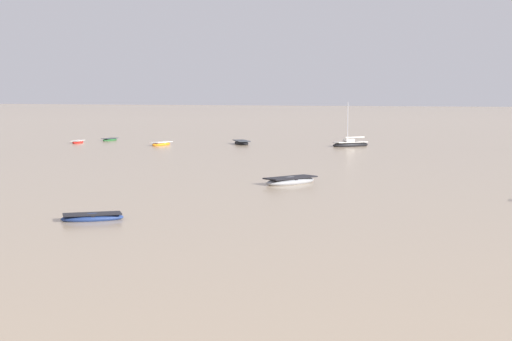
# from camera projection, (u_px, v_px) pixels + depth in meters

# --- Properties ---
(rowboat_moored_0) EXTENTS (3.41, 2.96, 0.54)m
(rowboat_moored_0) POSITION_uv_depth(u_px,v_px,m) (92.00, 218.00, 44.27)
(rowboat_moored_0) COLOR navy
(rowboat_moored_0) RESTS_ON ground
(rowboat_moored_1) EXTENTS (1.63, 4.09, 0.63)m
(rowboat_moored_1) POSITION_uv_depth(u_px,v_px,m) (161.00, 144.00, 107.21)
(rowboat_moored_1) COLOR orange
(rowboat_moored_1) RESTS_ON ground
(rowboat_moored_2) EXTENTS (3.95, 4.76, 0.74)m
(rowboat_moored_2) POSITION_uv_depth(u_px,v_px,m) (241.00, 143.00, 109.17)
(rowboat_moored_2) COLOR black
(rowboat_moored_2) RESTS_ON ground
(sailboat_moored_0) EXTENTS (4.77, 5.06, 5.96)m
(sailboat_moored_0) POSITION_uv_depth(u_px,v_px,m) (350.00, 144.00, 105.03)
(sailboat_moored_0) COLOR black
(sailboat_moored_0) RESTS_ON ground
(rowboat_moored_4) EXTENTS (1.94, 3.51, 0.53)m
(rowboat_moored_4) POSITION_uv_depth(u_px,v_px,m) (78.00, 142.00, 111.81)
(rowboat_moored_4) COLOR red
(rowboat_moored_4) RESTS_ON ground
(rowboat_moored_5) EXTENTS (1.22, 3.34, 0.52)m
(rowboat_moored_5) POSITION_uv_depth(u_px,v_px,m) (110.00, 140.00, 117.29)
(rowboat_moored_5) COLOR #23602D
(rowboat_moored_5) RESTS_ON ground
(rowboat_moored_6) EXTENTS (3.69, 4.83, 0.73)m
(rowboat_moored_6) POSITION_uv_depth(u_px,v_px,m) (290.00, 181.00, 62.01)
(rowboat_moored_6) COLOR gray
(rowboat_moored_6) RESTS_ON ground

